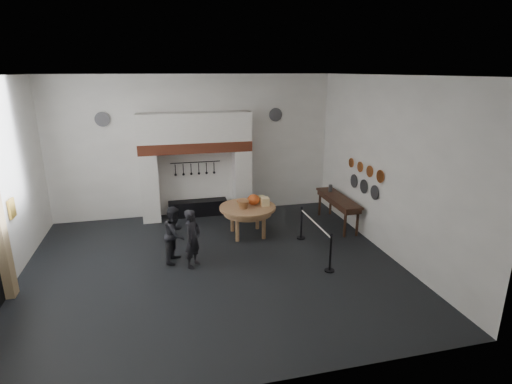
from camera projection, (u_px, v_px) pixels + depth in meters
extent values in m
cube|color=black|center=(214.00, 266.00, 9.79)|extent=(9.00, 8.00, 0.02)
cube|color=silver|center=(207.00, 75.00, 8.47)|extent=(9.00, 8.00, 0.02)
cube|color=white|center=(194.00, 147.00, 12.84)|extent=(9.00, 0.02, 4.50)
cube|color=white|center=(249.00, 252.00, 5.41)|extent=(9.00, 0.02, 4.50)
cube|color=white|center=(387.00, 167.00, 10.15)|extent=(0.02, 8.00, 4.50)
cube|color=silver|center=(150.00, 188.00, 12.53)|extent=(0.55, 0.70, 2.15)
cube|color=silver|center=(242.00, 182.00, 13.20)|extent=(0.55, 0.70, 2.15)
cube|color=#9E442B|center=(195.00, 147.00, 12.50)|extent=(3.50, 0.72, 0.32)
cube|color=silver|center=(195.00, 127.00, 12.32)|extent=(3.50, 0.70, 0.90)
cube|color=black|center=(198.00, 208.00, 13.17)|extent=(1.90, 0.45, 0.50)
cylinder|color=black|center=(195.00, 162.00, 12.92)|extent=(1.60, 0.02, 0.02)
cube|color=tan|center=(0.00, 239.00, 8.13)|extent=(0.22, 0.30, 2.60)
cube|color=gold|center=(12.00, 208.00, 9.05)|extent=(0.05, 0.34, 0.44)
cylinder|color=tan|center=(248.00, 208.00, 11.42)|extent=(1.76, 1.76, 0.07)
ellipsoid|color=#D14A1D|center=(254.00, 200.00, 11.50)|extent=(0.36, 0.36, 0.31)
cube|color=#FFDD98|center=(265.00, 202.00, 11.44)|extent=(0.22, 0.22, 0.24)
cube|color=#D4C67F|center=(262.00, 199.00, 11.72)|extent=(0.18, 0.18, 0.20)
cone|color=#955E36|center=(243.00, 205.00, 11.20)|extent=(0.35, 0.35, 0.22)
ellipsoid|color=#A85F3B|center=(242.00, 201.00, 11.69)|extent=(0.31, 0.18, 0.13)
imported|color=black|center=(193.00, 238.00, 9.59)|extent=(0.59, 0.64, 1.46)
imported|color=black|center=(175.00, 234.00, 9.88)|extent=(0.78, 0.86, 1.43)
cube|color=#381E14|center=(338.00, 198.00, 12.17)|extent=(0.55, 2.20, 0.06)
cylinder|color=#4C4C51|center=(330.00, 188.00, 12.68)|extent=(0.12, 0.12, 0.22)
cylinder|color=#C6662D|center=(380.00, 176.00, 10.41)|extent=(0.03, 0.34, 0.34)
cylinder|color=#C6662D|center=(370.00, 171.00, 10.92)|extent=(0.03, 0.32, 0.32)
cylinder|color=#C6662D|center=(360.00, 167.00, 11.43)|extent=(0.03, 0.30, 0.30)
cylinder|color=#C6662D|center=(351.00, 163.00, 11.94)|extent=(0.03, 0.28, 0.28)
cylinder|color=#4C4C51|center=(375.00, 193.00, 10.74)|extent=(0.03, 0.40, 0.40)
cylinder|color=#4C4C51|center=(364.00, 186.00, 11.30)|extent=(0.03, 0.40, 0.40)
cylinder|color=#4C4C51|center=(354.00, 181.00, 11.86)|extent=(0.03, 0.40, 0.40)
cylinder|color=#4C4C51|center=(102.00, 119.00, 11.92)|extent=(0.44, 0.03, 0.44)
cylinder|color=#4C4C51|center=(276.00, 115.00, 13.14)|extent=(0.44, 0.03, 0.44)
cylinder|color=black|center=(330.00, 254.00, 9.42)|extent=(0.05, 0.05, 0.90)
cylinder|color=black|center=(301.00, 224.00, 11.28)|extent=(0.05, 0.05, 0.90)
cylinder|color=white|center=(315.00, 223.00, 10.23)|extent=(0.04, 2.00, 0.04)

